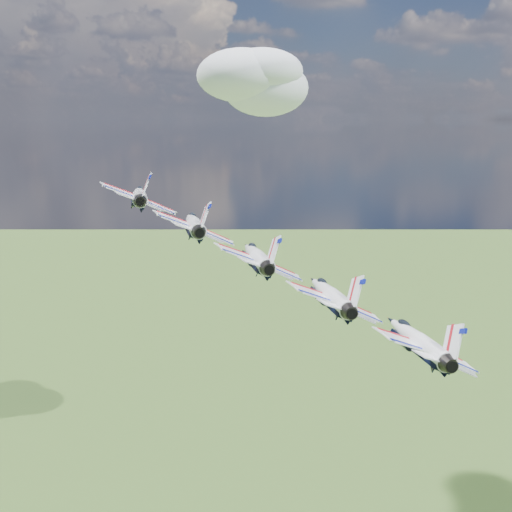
{
  "coord_description": "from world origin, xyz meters",
  "views": [
    {
      "loc": [
        10.44,
        -83.16,
        167.92
      ],
      "look_at": [
        15.74,
        -11.25,
        152.56
      ],
      "focal_mm": 45.0,
      "sensor_mm": 36.0,
      "label": 1
    }
  ],
  "objects_px": {
    "jet_2": "(256,256)",
    "jet_3": "(329,294)",
    "jet_0": "(139,195)",
    "jet_4": "(416,340)",
    "jet_1": "(193,223)"
  },
  "relations": [
    {
      "from": "jet_0",
      "to": "jet_1",
      "type": "distance_m",
      "value": 10.51
    },
    {
      "from": "jet_1",
      "to": "jet_2",
      "type": "height_order",
      "value": "jet_1"
    },
    {
      "from": "jet_4",
      "to": "jet_1",
      "type": "bearing_deg",
      "value": 128.95
    },
    {
      "from": "jet_0",
      "to": "jet_4",
      "type": "distance_m",
      "value": 42.05
    },
    {
      "from": "jet_2",
      "to": "jet_3",
      "type": "height_order",
      "value": "jet_2"
    },
    {
      "from": "jet_1",
      "to": "jet_4",
      "type": "height_order",
      "value": "jet_1"
    },
    {
      "from": "jet_1",
      "to": "jet_3",
      "type": "height_order",
      "value": "jet_1"
    },
    {
      "from": "jet_1",
      "to": "jet_4",
      "type": "relative_size",
      "value": 1.0
    },
    {
      "from": "jet_0",
      "to": "jet_2",
      "type": "xyz_separation_m",
      "value": [
        14.56,
        -14.13,
        -5.52
      ]
    },
    {
      "from": "jet_2",
      "to": "jet_1",
      "type": "bearing_deg",
      "value": 128.95
    },
    {
      "from": "jet_2",
      "to": "jet_3",
      "type": "bearing_deg",
      "value": -51.05
    },
    {
      "from": "jet_3",
      "to": "jet_2",
      "type": "bearing_deg",
      "value": 128.95
    },
    {
      "from": "jet_1",
      "to": "jet_4",
      "type": "distance_m",
      "value": 31.54
    },
    {
      "from": "jet_0",
      "to": "jet_2",
      "type": "relative_size",
      "value": 1.0
    },
    {
      "from": "jet_0",
      "to": "jet_3",
      "type": "xyz_separation_m",
      "value": [
        21.84,
        -21.19,
        -8.28
      ]
    }
  ]
}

